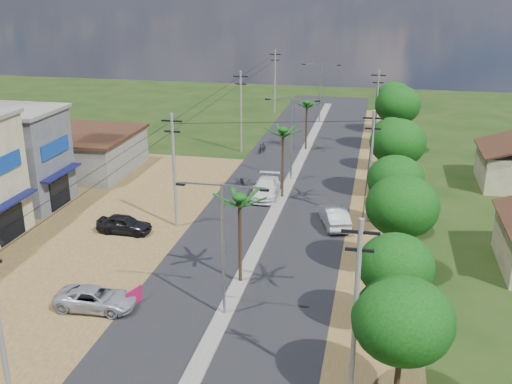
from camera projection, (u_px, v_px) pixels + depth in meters
ground at (224, 316)px, 34.30m from camera, size 160.00×160.00×0.00m
road at (272, 219)px, 48.13m from camera, size 12.00×110.00×0.04m
median at (278, 205)px, 50.87m from camera, size 1.00×90.00×0.18m
dirt_lot_west at (57, 238)px, 44.59m from camera, size 18.00×46.00×0.04m
dirt_shoulder_east at (379, 228)px, 46.48m from camera, size 5.00×90.00×0.03m
shophouse_grey at (12, 157)px, 50.09m from camera, size 9.00×6.40×8.30m
low_shed at (82, 152)px, 59.86m from camera, size 10.40×10.40×3.95m
tree_east_a at (403, 321)px, 25.42m from camera, size 4.40×4.40×6.37m
tree_east_b at (396, 266)px, 31.12m from camera, size 4.00×4.00×5.83m
tree_east_c at (402, 206)px, 37.25m from camera, size 4.60×4.60×6.83m
tree_east_d at (396, 179)px, 43.94m from camera, size 4.20×4.20×6.13m
tree_east_e at (398, 143)px, 51.03m from camera, size 4.80×4.80×7.14m
tree_east_f at (392, 134)px, 58.89m from camera, size 3.80×3.80×5.52m
tree_east_g at (398, 105)px, 65.70m from camera, size 5.00×5.00×7.38m
tree_east_h at (394, 97)px, 73.34m from camera, size 4.40×4.40×6.52m
palm_median_near at (240, 201)px, 36.14m from camera, size 2.00×2.00×6.15m
palm_median_mid at (283, 133)px, 50.78m from camera, size 2.00×2.00×6.55m
palm_median_far at (307, 105)px, 65.75m from camera, size 2.00×2.00×5.85m
streetlight_near at (223, 239)px, 32.70m from camera, size 5.10×0.18×8.00m
streetlight_mid at (292, 132)px, 55.76m from camera, size 5.10×0.18×8.00m
streetlight_far at (320, 88)px, 78.82m from camera, size 5.10×0.18×8.00m
utility_pole_w_b at (174, 168)px, 45.14m from camera, size 1.60×0.24×9.00m
utility_pole_w_c at (241, 110)px, 65.43m from camera, size 1.60×0.24×9.00m
utility_pole_w_d at (275, 80)px, 84.80m from camera, size 1.60×0.24×9.00m
utility_pole_e_a at (356, 310)px, 25.72m from camera, size 1.60×0.24×9.00m
utility_pole_e_b at (371, 165)px, 46.01m from camera, size 1.60×0.24×9.00m
utility_pole_e_c at (376, 108)px, 66.31m from camera, size 1.60×0.24×9.00m
car_silver_mid at (334, 217)px, 46.54m from camera, size 3.03×5.08×1.58m
car_white_far at (266, 188)px, 52.89m from camera, size 2.45×5.49×1.56m
car_parked_silver at (96, 299)px, 34.78m from camera, size 4.77×2.35×1.30m
car_parked_dark at (124, 224)px, 45.27m from camera, size 4.19×1.75×1.42m
moto_rider_west_a at (242, 181)px, 55.82m from camera, size 1.20×1.72×0.86m
moto_rider_west_b at (262, 148)px, 66.40m from camera, size 0.95×1.96×1.13m
roadside_sign at (134, 297)px, 35.25m from camera, size 0.52×1.23×1.07m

